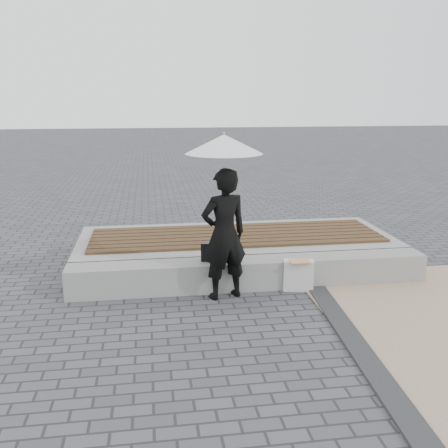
{
  "coord_description": "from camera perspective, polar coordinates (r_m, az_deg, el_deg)",
  "views": [
    {
      "loc": [
        -1.36,
        -5.01,
        2.58
      ],
      "look_at": [
        -0.43,
        1.27,
        1.0
      ],
      "focal_mm": 40.93,
      "sensor_mm": 36.0,
      "label": 1
    }
  ],
  "objects": [
    {
      "name": "woman",
      "position": [
        6.57,
        -0.0,
        -1.17
      ],
      "size": [
        0.72,
        0.58,
        1.72
      ],
      "primitive_type": "imported",
      "rotation": [
        0.0,
        0.0,
        3.44
      ],
      "color": "black",
      "rests_on": "ground"
    },
    {
      "name": "timber_decking",
      "position": [
        8.22,
        1.37,
        -1.26
      ],
      "size": [
        4.6,
        1.4,
        0.04
      ],
      "primitive_type": null,
      "color": "#523621",
      "rests_on": "timber_platform"
    },
    {
      "name": "ground",
      "position": [
        5.8,
        6.16,
        -12.54
      ],
      "size": [
        80.0,
        80.0,
        0.0
      ],
      "primitive_type": "plane",
      "color": "#48484D",
      "rests_on": "ground"
    },
    {
      "name": "parasol",
      "position": [
        6.37,
        -0.0,
        8.91
      ],
      "size": [
        0.97,
        0.97,
        1.24
      ],
      "rotation": [
        0.0,
        0.0,
        0.4
      ],
      "color": "#A7A7AC",
      "rests_on": "ground"
    },
    {
      "name": "edging_band",
      "position": [
        5.6,
        15.17,
        -13.78
      ],
      "size": [
        0.61,
        5.2,
        0.04
      ],
      "primitive_type": "cube",
      "rotation": [
        0.0,
        0.0,
        -0.07
      ],
      "color": "#2D2D2F",
      "rests_on": "ground"
    },
    {
      "name": "timber_platform",
      "position": [
        8.28,
        1.37,
        -2.73
      ],
      "size": [
        5.0,
        2.0,
        0.4
      ],
      "primitive_type": "cube",
      "color": "gray",
      "rests_on": "ground"
    },
    {
      "name": "magazine",
      "position": [
        6.97,
        8.48,
        -4.14
      ],
      "size": [
        0.28,
        0.21,
        0.01
      ],
      "primitive_type": "cube",
      "rotation": [
        0.0,
        0.0,
        -0.05
      ],
      "color": "#ED434E",
      "rests_on": "canvas_tote"
    },
    {
      "name": "canvas_tote",
      "position": [
        7.09,
        8.3,
        -5.68
      ],
      "size": [
        0.43,
        0.26,
        0.43
      ],
      "primitive_type": "cube",
      "rotation": [
        0.0,
        0.0,
        -0.23
      ],
      "color": "silver",
      "rests_on": "ground"
    },
    {
      "name": "handbag",
      "position": [
        6.97,
        -1.04,
        -3.13
      ],
      "size": [
        0.38,
        0.21,
        0.26
      ],
      "primitive_type": "cube",
      "rotation": [
        0.0,
        0.0,
        -0.23
      ],
      "color": "black",
      "rests_on": "seating_ledge"
    },
    {
      "name": "seating_ledge",
      "position": [
        7.16,
        3.0,
        -5.46
      ],
      "size": [
        5.0,
        0.45,
        0.4
      ],
      "primitive_type": "cube",
      "color": "gray",
      "rests_on": "ground"
    }
  ]
}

